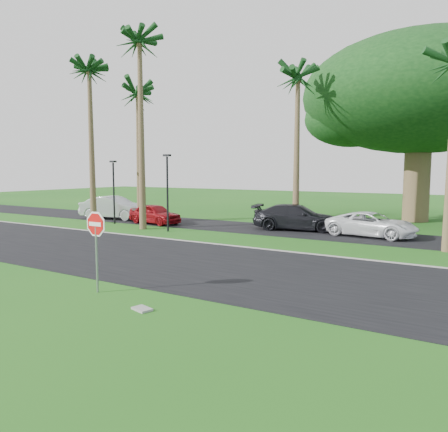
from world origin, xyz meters
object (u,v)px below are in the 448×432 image
car_silver (114,208)px  car_minivan (372,225)px  car_dark (297,218)px  car_red (155,214)px  stop_sign_near (96,235)px

car_silver → car_minivan: 18.67m
car_silver → car_dark: (14.06, 1.55, -0.07)m
car_silver → car_red: size_ratio=1.28×
car_silver → car_red: 4.58m
stop_sign_near → car_dark: bearing=90.2°
stop_sign_near → car_silver: bearing=134.1°
stop_sign_near → car_minivan: (4.54, 15.72, -1.09)m
stop_sign_near → car_red: 16.90m
car_silver → car_dark: size_ratio=0.96×
stop_sign_near → car_minivan: size_ratio=0.54×
stop_sign_near → car_minivan: 16.39m
car_dark → car_red: bearing=90.8°
car_minivan → stop_sign_near: bearing=170.0°
car_red → car_dark: bearing=-69.3°
car_red → stop_sign_near: bearing=-137.7°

